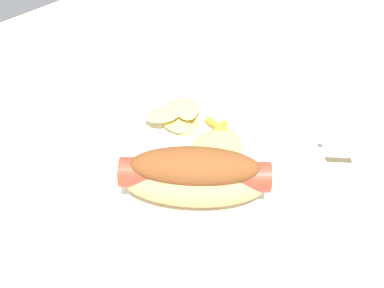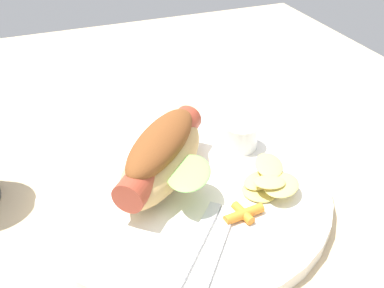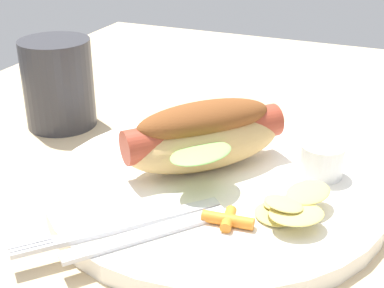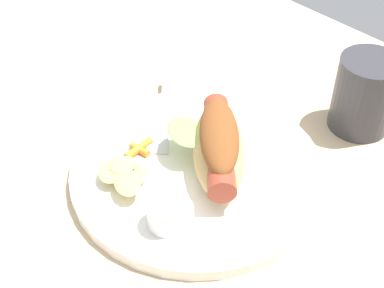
# 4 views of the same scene
# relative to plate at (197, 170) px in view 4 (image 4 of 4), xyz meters

# --- Properties ---
(ground_plane) EXTENTS (1.20, 0.90, 0.02)m
(ground_plane) POSITION_rel_plate_xyz_m (0.03, 0.01, -0.02)
(ground_plane) COLOR tan
(plate) EXTENTS (0.31, 0.31, 0.02)m
(plate) POSITION_rel_plate_xyz_m (0.00, 0.00, 0.00)
(plate) COLOR white
(plate) RESTS_ON ground_plane
(hot_dog) EXTENTS (0.16, 0.15, 0.06)m
(hot_dog) POSITION_rel_plate_xyz_m (-0.02, -0.02, 0.04)
(hot_dog) COLOR tan
(hot_dog) RESTS_ON plate
(sauce_ramekin) EXTENTS (0.04, 0.04, 0.03)m
(sauce_ramekin) POSITION_rel_plate_xyz_m (-0.04, 0.09, 0.02)
(sauce_ramekin) COLOR white
(sauce_ramekin) RESTS_ON plate
(fork) EXTENTS (0.13, 0.12, 0.00)m
(fork) POSITION_rel_plate_xyz_m (0.10, -0.04, 0.01)
(fork) COLOR silver
(fork) RESTS_ON plate
(knife) EXTENTS (0.11, 0.10, 0.00)m
(knife) POSITION_rel_plate_xyz_m (0.11, -0.02, 0.01)
(knife) COLOR silver
(knife) RESTS_ON plate
(chips_pile) EXTENTS (0.08, 0.07, 0.02)m
(chips_pile) POSITION_rel_plate_xyz_m (0.04, 0.08, 0.02)
(chips_pile) COLOR #D8C767
(chips_pile) RESTS_ON plate
(carrot_garnish) EXTENTS (0.03, 0.04, 0.01)m
(carrot_garnish) POSITION_rel_plate_xyz_m (0.07, 0.04, 0.01)
(carrot_garnish) COLOR orange
(carrot_garnish) RESTS_ON plate
(drinking_cup) EXTENTS (0.08, 0.08, 0.10)m
(drinking_cup) POSITION_rel_plate_xyz_m (-0.08, -0.23, 0.04)
(drinking_cup) COLOR #333338
(drinking_cup) RESTS_ON ground_plane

